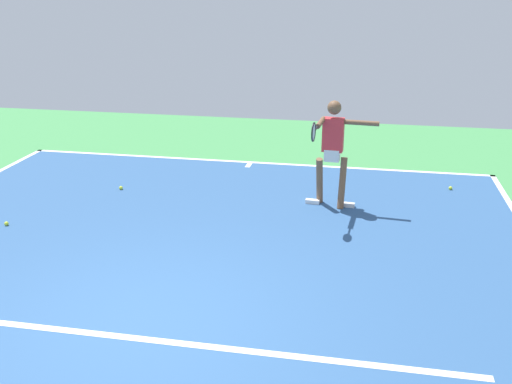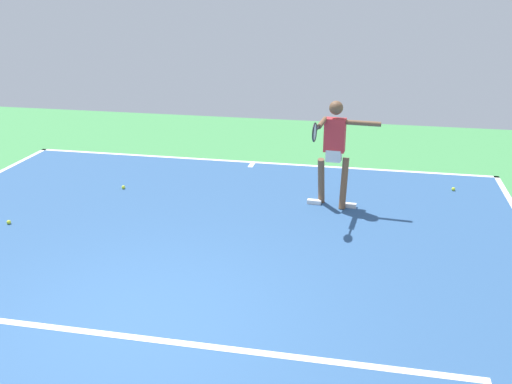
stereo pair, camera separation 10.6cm
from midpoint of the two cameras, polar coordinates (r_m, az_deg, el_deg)
ground_plane at (r=6.79m, az=-11.44°, el=-12.47°), size 20.49×20.49×0.00m
court_surface at (r=6.79m, az=-11.44°, el=-12.45°), size 9.81×12.46×0.00m
court_line_baseline_near at (r=12.22m, az=-0.79°, el=2.95°), size 9.81×0.10×0.01m
court_line_service at (r=6.55m, az=-12.46°, el=-13.85°), size 7.36×0.10×0.01m
court_line_centre_mark at (r=12.03m, az=-0.98°, el=2.68°), size 0.10×0.30×0.01m
tennis_player at (r=9.60m, az=7.24°, el=4.46°), size 1.15×1.22×1.81m
tennis_ball_by_baseline at (r=9.89m, az=-23.64°, el=-2.87°), size 0.07×0.07×0.07m
tennis_ball_near_player at (r=10.91m, az=-13.43°, el=0.40°), size 0.07×0.07×0.07m
tennis_ball_by_sideline at (r=11.16m, az=18.35°, el=0.37°), size 0.07×0.07×0.07m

